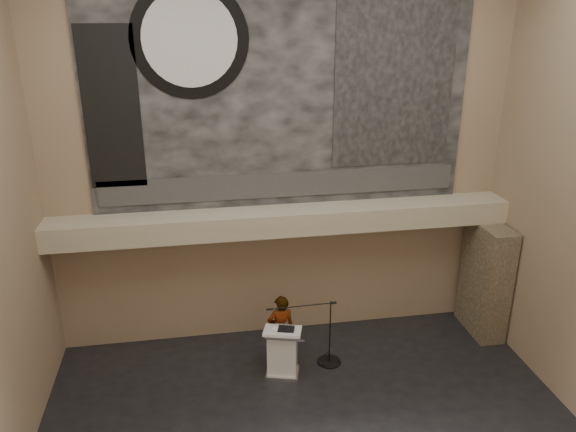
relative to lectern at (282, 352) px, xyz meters
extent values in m
cube|color=#8B7258|center=(0.29, 1.78, 3.70)|extent=(10.00, 0.02, 8.50)
cube|color=#8B7258|center=(0.29, -6.22, 3.70)|extent=(10.00, 0.02, 8.50)
cube|color=tan|center=(0.29, 1.38, 2.40)|extent=(10.00, 0.80, 0.50)
cylinder|color=#B2893D|center=(-1.31, 1.33, 2.12)|extent=(0.04, 0.04, 0.06)
cylinder|color=#B2893D|center=(2.19, 1.33, 2.12)|extent=(0.04, 0.04, 0.06)
cube|color=black|center=(0.29, 1.75, 5.15)|extent=(8.00, 0.05, 5.00)
cube|color=#2E2E2E|center=(0.29, 1.71, 3.10)|extent=(7.76, 0.02, 0.55)
cylinder|color=black|center=(-1.51, 1.71, 6.15)|extent=(2.30, 0.02, 2.30)
cylinder|color=silver|center=(-1.51, 1.69, 6.15)|extent=(1.84, 0.02, 1.84)
cube|color=black|center=(2.69, 1.71, 5.25)|extent=(2.60, 0.02, 3.60)
cube|color=black|center=(-3.11, 1.71, 4.85)|extent=(1.10, 0.02, 3.20)
cube|color=#453A2A|center=(4.94, 0.93, 0.80)|extent=(0.60, 1.40, 2.70)
cube|color=silver|center=(0.00, 0.00, -0.51)|extent=(0.80, 0.68, 0.08)
cube|color=white|center=(0.00, 0.00, 0.01)|extent=(0.69, 0.56, 0.96)
cube|color=white|center=(0.00, -0.02, 0.52)|extent=(0.88, 0.73, 0.13)
cube|color=black|center=(0.07, -0.04, 0.56)|extent=(0.39, 0.34, 0.04)
cube|color=white|center=(-0.12, -0.02, 0.55)|extent=(0.20, 0.27, 0.00)
imported|color=silver|center=(0.04, 0.45, 0.26)|extent=(0.61, 0.42, 1.62)
cylinder|color=black|center=(1.07, 0.25, -0.54)|extent=(0.52, 0.52, 0.02)
cylinder|color=black|center=(1.07, 0.25, 0.20)|extent=(0.03, 0.03, 1.51)
cylinder|color=black|center=(0.42, 0.23, 0.92)|extent=(1.45, 0.06, 0.02)
camera|label=1|loc=(-1.55, -9.76, 6.84)|focal=35.00mm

